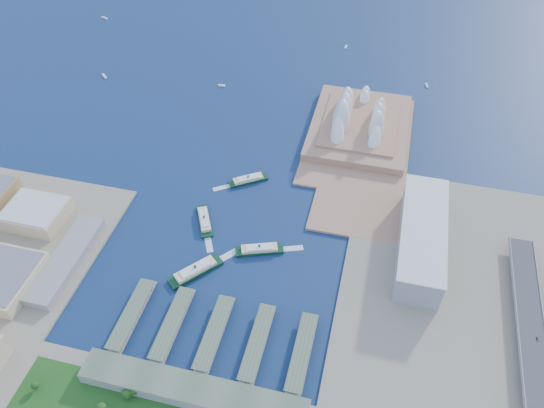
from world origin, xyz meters
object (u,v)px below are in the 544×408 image
(ferry_b, at_px, (248,178))
(ferry_c, at_px, (195,269))
(ferry_a, at_px, (204,219))
(car_c, at_px, (537,338))
(opera_house, at_px, (362,112))
(ferry_d, at_px, (259,248))
(toaster_building, at_px, (421,238))

(ferry_b, xyz_separation_m, ferry_c, (-14.24, -151.02, 1.04))
(ferry_a, bearing_deg, car_c, -39.48)
(opera_house, xyz_separation_m, ferry_d, (-77.27, -242.62, -27.09))
(ferry_c, distance_m, car_c, 333.54)
(ferry_b, distance_m, ferry_c, 151.70)
(toaster_building, height_order, ferry_d, toaster_building)
(toaster_building, xyz_separation_m, ferry_d, (-167.27, -42.62, -15.59))
(opera_house, height_order, ferry_a, opera_house)
(ferry_c, bearing_deg, toaster_building, -118.84)
(ferry_d, relative_size, car_c, 12.84)
(ferry_c, bearing_deg, car_c, -141.34)
(opera_house, distance_m, toaster_building, 219.62)
(ferry_b, distance_m, car_c, 356.29)
(ferry_c, xyz_separation_m, car_c, (333.32, -7.12, 9.78))
(ferry_c, bearing_deg, ferry_a, -38.10)
(ferry_b, bearing_deg, ferry_a, -54.48)
(ferry_d, bearing_deg, car_c, -120.78)
(toaster_building, height_order, ferry_b, toaster_building)
(ferry_a, bearing_deg, ferry_d, -47.25)
(car_c, bearing_deg, opera_house, -55.95)
(ferry_c, bearing_deg, opera_house, -75.17)
(ferry_a, height_order, ferry_b, ferry_a)
(ferry_a, relative_size, ferry_b, 1.03)
(opera_house, relative_size, car_c, 44.47)
(ferry_b, bearing_deg, car_c, 29.60)
(toaster_building, bearing_deg, ferry_a, -176.29)
(opera_house, distance_m, ferry_b, 183.71)
(ferry_b, bearing_deg, ferry_d, -12.10)
(opera_house, bearing_deg, toaster_building, -65.77)
(car_c, bearing_deg, toaster_building, -40.91)
(ferry_b, relative_size, car_c, 12.06)
(ferry_d, bearing_deg, ferry_c, 107.94)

